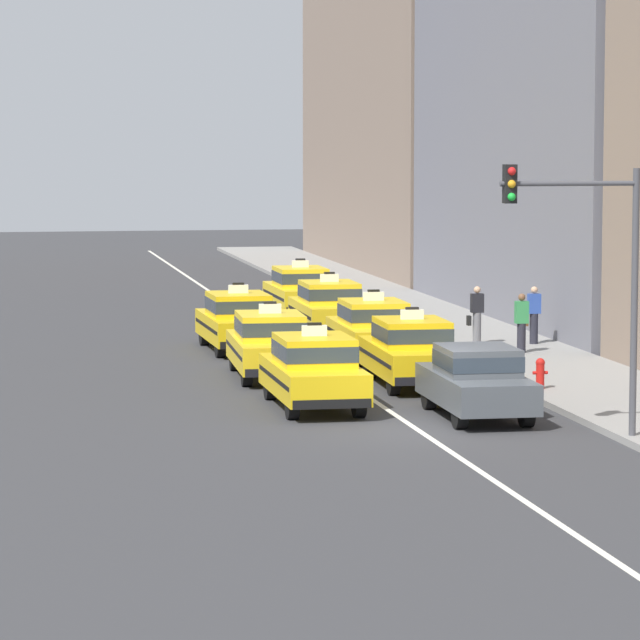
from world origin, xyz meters
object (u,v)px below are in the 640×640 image
object	(u,v)px
taxi_right_fifth	(300,290)
pedestrian_trailing	(534,315)
taxi_left_third	(238,320)
taxi_right_second	(411,351)
pedestrian_mid_block	(522,323)
traffic_light_pole	(589,253)
taxi_right_fourth	(329,307)
taxi_left_second	(270,344)
taxi_left_nearest	(314,370)
fire_hydrant	(540,372)
sedan_right_nearest	(477,380)
pedestrian_near_crosswalk	(477,315)
taxi_right_third	(373,329)

from	to	relation	value
taxi_right_fifth	pedestrian_trailing	bearing A→B (deg)	-65.35
taxi_left_third	taxi_right_fifth	bearing A→B (deg)	70.14
taxi_right_fifth	taxi_right_second	bearing A→B (deg)	-91.14
taxi_right_second	pedestrian_trailing	distance (m)	8.78
pedestrian_mid_block	traffic_light_pole	bearing A→B (deg)	-101.53
pedestrian_trailing	taxi_right_fourth	bearing A→B (deg)	138.24
taxi_left_second	taxi_left_third	size ratio (longest dim) A/B	1.01
taxi_left_second	pedestrian_mid_block	world-z (taller)	taxi_left_second
taxi_left_third	taxi_right_fifth	size ratio (longest dim) A/B	1.00
taxi_left_nearest	traffic_light_pole	size ratio (longest dim) A/B	0.82
pedestrian_mid_block	traffic_light_pole	distance (m)	14.52
pedestrian_mid_block	fire_hydrant	bearing A→B (deg)	-103.21
sedan_right_nearest	fire_hydrant	distance (m)	4.05
taxi_right_second	pedestrian_mid_block	xyz separation A→B (m)	(4.31, 4.99, 0.10)
pedestrian_near_crosswalk	fire_hydrant	world-z (taller)	pedestrian_near_crosswalk
taxi_left_third	pedestrian_mid_block	size ratio (longest dim) A/B	2.81
taxi_left_nearest	taxi_right_second	bearing A→B (deg)	46.90
taxi_left_nearest	taxi_right_second	xyz separation A→B (m)	(3.02, 3.23, 0.00)
taxi_right_fifth	fire_hydrant	distance (m)	19.94
taxi_left_second	sedan_right_nearest	bearing A→B (deg)	-65.37
taxi_left_nearest	taxi_left_second	size ratio (longest dim) A/B	0.99
sedan_right_nearest	traffic_light_pole	world-z (taller)	traffic_light_pole
pedestrian_mid_block	traffic_light_pole	world-z (taller)	traffic_light_pole
taxi_left_nearest	taxi_left_third	xyz separation A→B (m)	(-0.11, 11.33, 0.00)
sedan_right_nearest	taxi_right_second	world-z (taller)	taxi_right_second
taxi_left_third	sedan_right_nearest	size ratio (longest dim) A/B	1.06
taxi_left_third	taxi_right_second	distance (m)	8.68
taxi_right_fifth	traffic_light_pole	world-z (taller)	traffic_light_pole
sedan_right_nearest	taxi_right_third	bearing A→B (deg)	90.40
taxi_right_third	taxi_right_second	bearing A→B (deg)	-91.64
taxi_right_fourth	fire_hydrant	size ratio (longest dim) A/B	6.27
taxi_right_second	taxi_right_fifth	distance (m)	17.76
taxi_right_second	taxi_right_fourth	size ratio (longest dim) A/B	1.01
fire_hydrant	traffic_light_pole	world-z (taller)	traffic_light_pole
taxi_right_second	pedestrian_near_crosswalk	distance (m)	8.10
taxi_right_second	fire_hydrant	bearing A→B (deg)	-37.56
taxi_left_second	pedestrian_mid_block	size ratio (longest dim) A/B	2.83
pedestrian_near_crosswalk	pedestrian_mid_block	world-z (taller)	pedestrian_near_crosswalk
taxi_right_second	pedestrian_mid_block	world-z (taller)	taxi_right_second
taxi_left_nearest	sedan_right_nearest	size ratio (longest dim) A/B	1.06
sedan_right_nearest	fire_hydrant	size ratio (longest dim) A/B	5.92
pedestrian_mid_block	taxi_right_second	bearing A→B (deg)	-130.83
taxi_left_third	fire_hydrant	bearing A→B (deg)	-60.27
taxi_right_third	taxi_left_third	bearing A→B (deg)	137.75
taxi_left_third	sedan_right_nearest	bearing A→B (deg)	-75.92
taxi_left_nearest	taxi_right_fourth	world-z (taller)	same
taxi_right_second	taxi_left_third	bearing A→B (deg)	111.15
taxi_left_third	taxi_right_fourth	bearing A→B (deg)	46.52
taxi_right_second	pedestrian_trailing	world-z (taller)	taxi_right_second
sedan_right_nearest	pedestrian_mid_block	xyz separation A→B (m)	(4.09, 10.25, 0.13)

